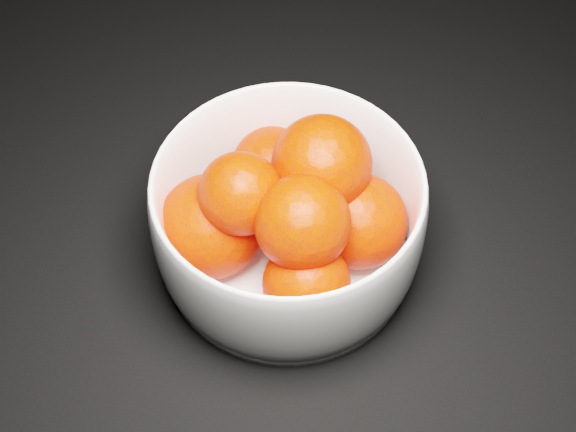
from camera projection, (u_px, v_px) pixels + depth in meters
The scene contains 3 objects.
ground at pixel (184, 28), 0.84m from camera, with size 3.00×3.00×0.00m, color black.
bowl at pixel (288, 220), 0.62m from camera, with size 0.21×0.21×0.10m.
orange_pile at pixel (286, 210), 0.61m from camera, with size 0.17×0.15×0.12m.
Camera 1 is at (0.45, -0.49, 0.55)m, focal length 50.00 mm.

